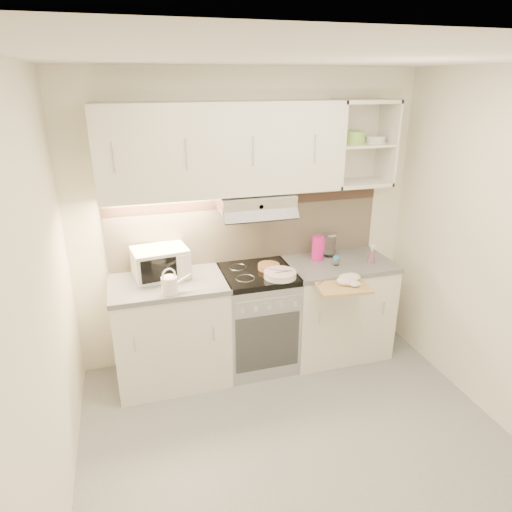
{
  "coord_description": "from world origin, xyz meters",
  "views": [
    {
      "loc": [
        -1.0,
        -2.27,
        2.4
      ],
      "look_at": [
        -0.06,
        0.95,
        1.1
      ],
      "focal_mm": 32.0,
      "sensor_mm": 36.0,
      "label": 1
    }
  ],
  "objects_px": {
    "pink_pitcher": "(318,248)",
    "cutting_board": "(341,285)",
    "plate_stack": "(280,274)",
    "glass_jar": "(330,244)",
    "electric_range": "(258,318)",
    "microwave": "(160,263)",
    "watering_can": "(170,284)",
    "spray_bottle": "(371,255)"
  },
  "relations": [
    {
      "from": "pink_pitcher",
      "to": "cutting_board",
      "type": "height_order",
      "value": "pink_pitcher"
    },
    {
      "from": "plate_stack",
      "to": "glass_jar",
      "type": "distance_m",
      "value": 0.68
    },
    {
      "from": "plate_stack",
      "to": "pink_pitcher",
      "type": "relative_size",
      "value": 1.24
    },
    {
      "from": "electric_range",
      "to": "glass_jar",
      "type": "bearing_deg",
      "value": 12.36
    },
    {
      "from": "electric_range",
      "to": "microwave",
      "type": "height_order",
      "value": "microwave"
    },
    {
      "from": "watering_can",
      "to": "pink_pitcher",
      "type": "xyz_separation_m",
      "value": [
        1.33,
        0.32,
        0.04
      ]
    },
    {
      "from": "microwave",
      "to": "pink_pitcher",
      "type": "distance_m",
      "value": 1.37
    },
    {
      "from": "microwave",
      "to": "pink_pitcher",
      "type": "height_order",
      "value": "microwave"
    },
    {
      "from": "plate_stack",
      "to": "microwave",
      "type": "bearing_deg",
      "value": 162.5
    },
    {
      "from": "pink_pitcher",
      "to": "cutting_board",
      "type": "xyz_separation_m",
      "value": [
        -0.01,
        -0.5,
        -0.14
      ]
    },
    {
      "from": "microwave",
      "to": "watering_can",
      "type": "relative_size",
      "value": 1.97
    },
    {
      "from": "spray_bottle",
      "to": "cutting_board",
      "type": "bearing_deg",
      "value": -160.16
    },
    {
      "from": "cutting_board",
      "to": "watering_can",
      "type": "bearing_deg",
      "value": 178.17
    },
    {
      "from": "watering_can",
      "to": "spray_bottle",
      "type": "relative_size",
      "value": 1.32
    },
    {
      "from": "microwave",
      "to": "pink_pitcher",
      "type": "xyz_separation_m",
      "value": [
        1.37,
        -0.01,
        -0.01
      ]
    },
    {
      "from": "electric_range",
      "to": "pink_pitcher",
      "type": "height_order",
      "value": "pink_pitcher"
    },
    {
      "from": "microwave",
      "to": "spray_bottle",
      "type": "xyz_separation_m",
      "value": [
        1.79,
        -0.21,
        -0.05
      ]
    },
    {
      "from": "electric_range",
      "to": "spray_bottle",
      "type": "distance_m",
      "value": 1.14
    },
    {
      "from": "microwave",
      "to": "spray_bottle",
      "type": "relative_size",
      "value": 2.6
    },
    {
      "from": "microwave",
      "to": "plate_stack",
      "type": "height_order",
      "value": "microwave"
    },
    {
      "from": "electric_range",
      "to": "watering_can",
      "type": "xyz_separation_m",
      "value": [
        -0.75,
        -0.22,
        0.52
      ]
    },
    {
      "from": "plate_stack",
      "to": "spray_bottle",
      "type": "distance_m",
      "value": 0.88
    },
    {
      "from": "electric_range",
      "to": "cutting_board",
      "type": "relative_size",
      "value": 2.23
    },
    {
      "from": "spray_bottle",
      "to": "watering_can",
      "type": "bearing_deg",
      "value": 168.9
    },
    {
      "from": "electric_range",
      "to": "microwave",
      "type": "distance_m",
      "value": 0.98
    },
    {
      "from": "electric_range",
      "to": "watering_can",
      "type": "distance_m",
      "value": 0.94
    },
    {
      "from": "watering_can",
      "to": "glass_jar",
      "type": "relative_size",
      "value": 1.09
    },
    {
      "from": "spray_bottle",
      "to": "plate_stack",
      "type": "bearing_deg",
      "value": 170.1
    },
    {
      "from": "microwave",
      "to": "glass_jar",
      "type": "distance_m",
      "value": 1.51
    },
    {
      "from": "electric_range",
      "to": "plate_stack",
      "type": "distance_m",
      "value": 0.52
    },
    {
      "from": "plate_stack",
      "to": "spray_bottle",
      "type": "bearing_deg",
      "value": 5.22
    },
    {
      "from": "microwave",
      "to": "glass_jar",
      "type": "xyz_separation_m",
      "value": [
        1.51,
        0.04,
        -0.01
      ]
    },
    {
      "from": "glass_jar",
      "to": "microwave",
      "type": "bearing_deg",
      "value": -178.39
    },
    {
      "from": "plate_stack",
      "to": "glass_jar",
      "type": "xyz_separation_m",
      "value": [
        0.59,
        0.33,
        0.08
      ]
    },
    {
      "from": "plate_stack",
      "to": "watering_can",
      "type": "bearing_deg",
      "value": -177.17
    },
    {
      "from": "electric_range",
      "to": "glass_jar",
      "type": "relative_size",
      "value": 4.16
    },
    {
      "from": "pink_pitcher",
      "to": "spray_bottle",
      "type": "bearing_deg",
      "value": -2.55
    },
    {
      "from": "electric_range",
      "to": "plate_stack",
      "type": "bearing_deg",
      "value": -51.7
    },
    {
      "from": "microwave",
      "to": "pink_pitcher",
      "type": "bearing_deg",
      "value": -8.23
    },
    {
      "from": "pink_pitcher",
      "to": "watering_can",
      "type": "bearing_deg",
      "value": -143.49
    },
    {
      "from": "spray_bottle",
      "to": "microwave",
      "type": "bearing_deg",
      "value": 158.15
    },
    {
      "from": "watering_can",
      "to": "cutting_board",
      "type": "relative_size",
      "value": 0.59
    }
  ]
}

